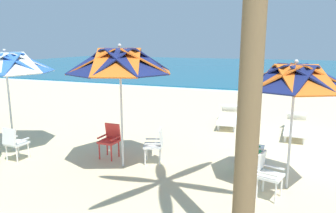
# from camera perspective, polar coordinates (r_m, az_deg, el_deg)

# --- Properties ---
(ground_plane) EXTENTS (80.00, 80.00, 0.00)m
(ground_plane) POSITION_cam_1_polar(r_m,az_deg,el_deg) (9.39, 26.23, -7.77)
(ground_plane) COLOR beige
(sea) EXTENTS (80.00, 36.00, 0.10)m
(sea) POSITION_cam_1_polar(r_m,az_deg,el_deg) (37.48, 22.63, 6.24)
(sea) COLOR #19607F
(sea) RESTS_ON ground
(surf_foam) EXTENTS (80.00, 0.70, 0.01)m
(surf_foam) POSITION_cam_1_polar(r_m,az_deg,el_deg) (19.30, 23.75, 1.86)
(surf_foam) COLOR white
(surf_foam) RESTS_ON ground
(beach_umbrella_0) EXTENTS (2.06, 2.06, 2.59)m
(beach_umbrella_0) POSITION_cam_1_polar(r_m,az_deg,el_deg) (6.51, 21.82, 4.73)
(beach_umbrella_0) COLOR silver
(beach_umbrella_0) RESTS_ON ground
(plastic_chair_0) EXTENTS (0.55, 0.53, 0.87)m
(plastic_chair_0) POSITION_cam_1_polar(r_m,az_deg,el_deg) (7.45, 14.41, -7.77)
(plastic_chair_0) COLOR #2D8C4C
(plastic_chair_0) RESTS_ON ground
(plastic_chair_1) EXTENTS (0.56, 0.54, 0.87)m
(plastic_chair_1) POSITION_cam_1_polar(r_m,az_deg,el_deg) (6.40, 17.25, -11.17)
(plastic_chair_1) COLOR white
(plastic_chair_1) RESTS_ON ground
(beach_umbrella_1) EXTENTS (2.41, 2.41, 2.87)m
(beach_umbrella_1) POSITION_cam_1_polar(r_m,az_deg,el_deg) (7.24, -8.59, 7.90)
(beach_umbrella_1) COLOR silver
(beach_umbrella_1) RESTS_ON ground
(plastic_chair_2) EXTENTS (0.58, 0.56, 0.87)m
(plastic_chair_2) POSITION_cam_1_polar(r_m,az_deg,el_deg) (7.75, -2.21, -6.64)
(plastic_chair_2) COLOR white
(plastic_chair_2) RESTS_ON ground
(plastic_chair_3) EXTENTS (0.45, 0.48, 0.87)m
(plastic_chair_3) POSITION_cam_1_polar(r_m,az_deg,el_deg) (8.26, -10.31, -5.67)
(plastic_chair_3) COLOR red
(plastic_chair_3) RESTS_ON ground
(beach_umbrella_2) EXTENTS (2.39, 2.39, 2.74)m
(beach_umbrella_2) POSITION_cam_1_polar(r_m,az_deg,el_deg) (9.31, -27.10, 6.87)
(beach_umbrella_2) COLOR silver
(beach_umbrella_2) RESTS_ON ground
(plastic_chair_6) EXTENTS (0.46, 0.49, 0.87)m
(plastic_chair_6) POSITION_cam_1_polar(r_m,az_deg,el_deg) (8.73, -25.84, -5.73)
(plastic_chair_6) COLOR white
(plastic_chair_6) RESTS_ON ground
(sun_lounger_1) EXTENTS (0.69, 2.16, 0.62)m
(sun_lounger_1) POSITION_cam_1_polar(r_m,az_deg,el_deg) (10.85, 21.91, -3.36)
(sun_lounger_1) COLOR white
(sun_lounger_1) RESTS_ON ground
(sun_lounger_2) EXTENTS (0.87, 2.20, 0.62)m
(sun_lounger_2) POSITION_cam_1_polar(r_m,az_deg,el_deg) (11.52, 10.73, -1.89)
(sun_lounger_2) COLOR white
(sun_lounger_2) RESTS_ON ground
(cooler_box) EXTENTS (0.50, 0.34, 0.40)m
(cooler_box) POSITION_cam_1_polar(r_m,az_deg,el_deg) (8.23, 15.06, -8.12)
(cooler_box) COLOR blue
(cooler_box) RESTS_ON ground
(beachgoer_seated) EXTENTS (0.30, 0.93, 0.92)m
(beachgoer_seated) POSITION_cam_1_polar(r_m,az_deg,el_deg) (18.29, 16.03, 2.82)
(beachgoer_seated) COLOR yellow
(beachgoer_seated) RESTS_ON ground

